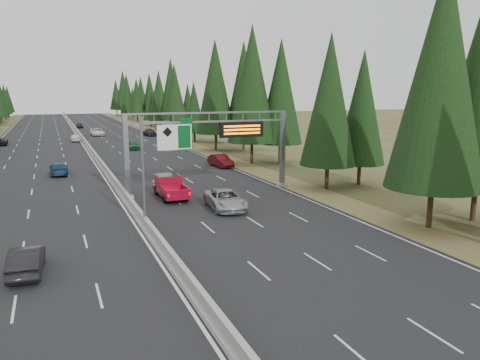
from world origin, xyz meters
The scene contains 17 objects.
road centered at (0.00, 80.00, 0.04)m, with size 32.00×260.00×0.08m, color black.
shoulder_right centered at (17.80, 80.00, 0.03)m, with size 3.60×260.00×0.06m, color olive.
median_barrier centered at (0.00, 80.00, 0.41)m, with size 0.70×260.00×0.85m.
sign_gantry centered at (8.92, 34.88, 5.27)m, with size 16.75×0.98×7.80m.
hov_sign_pole centered at (0.58, 24.97, 4.72)m, with size 2.80×0.50×8.00m.
tree_row_right centered at (21.91, 71.29, 9.32)m, with size 12.14×242.79×18.90m.
silver_minivan centered at (7.35, 28.13, 0.89)m, with size 2.69×5.82×1.62m, color #9C9DA1.
red_pickup centered at (4.07, 34.36, 1.20)m, with size 2.21×6.20×2.02m.
car_ahead_green centered at (7.05, 72.31, 0.80)m, with size 1.69×4.21×1.43m, color #155C2E.
car_ahead_dkred centered at (14.50, 49.27, 0.88)m, with size 1.70×4.87×1.60m, color #4E0B0F.
car_ahead_dkgrey centered at (14.50, 95.74, 0.82)m, with size 2.08×5.11×1.48m, color black.
car_ahead_white centered at (3.83, 100.49, 0.89)m, with size 2.67×5.80×1.61m, color white.
car_ahead_far centered at (1.50, 125.04, 0.74)m, with size 1.57×3.89×1.33m, color black.
car_onc_near centered at (-7.57, 18.86, 0.84)m, with size 1.60×4.59×1.51m, color black.
car_onc_blue centered at (-5.26, 50.83, 0.82)m, with size 2.06×5.07×1.47m, color navy.
car_onc_white centered at (-1.50, 89.25, 0.82)m, with size 1.76×4.36×1.49m, color white.
car_onc_far centered at (-14.50, 87.83, 0.79)m, with size 2.34×5.07×1.41m, color black.
Camera 1 is at (-5.89, -7.77, 9.84)m, focal length 35.00 mm.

